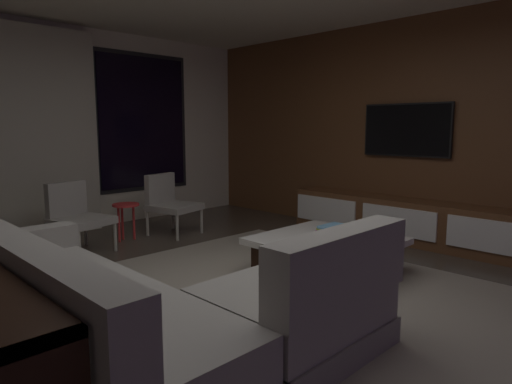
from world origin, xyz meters
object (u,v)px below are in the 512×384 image
Objects in this scene: sectional_couch at (139,312)px; accent_chair_by_curtain at (76,214)px; book_stack_on_coffee_table at (333,230)px; mounted_tv at (406,130)px; media_console at (410,222)px; accent_chair_near_window at (169,201)px; side_stool at (126,211)px; coffee_table at (326,256)px.

sectional_couch reaches higher than accent_chair_by_curtain.
accent_chair_by_curtain is (-1.45, 2.42, 0.03)m from book_stack_on_coffee_table.
accent_chair_by_curtain is at bearing 144.90° from mounted_tv.
mounted_tv is (0.18, 0.20, 1.10)m from media_console.
mounted_tv reaches higher than accent_chair_near_window.
sectional_couch is at bearing -127.37° from accent_chair_near_window.
accent_chair_by_curtain is (0.74, 2.58, 0.14)m from sectional_couch.
sectional_couch is at bearing -117.53° from side_stool.
book_stack_on_coffee_table is 1.56m from media_console.
media_console is at bearing -39.04° from accent_chair_by_curtain.
mounted_tv reaches higher than sectional_couch.
accent_chair_by_curtain is (-1.23, -0.00, 0.00)m from accent_chair_near_window.
accent_chair_near_window is at bearing 95.35° from book_stack_on_coffee_table.
side_stool is 3.45m from media_console.
book_stack_on_coffee_table is at bearing 179.08° from media_console.
accent_chair_near_window is 1.70× the size of side_stool.
sectional_couch is at bearing -106.05° from accent_chair_by_curtain.
accent_chair_near_window is at bearing 52.63° from sectional_couch.
media_console reaches higher than book_stack_on_coffee_table.
sectional_couch reaches higher than coffee_table.
coffee_table is 2.79m from accent_chair_by_curtain.
accent_chair_by_curtain is (-1.31, 2.45, 0.25)m from coffee_table.
mounted_tv is at bearing 6.18° from coffee_table.
side_stool is 0.41× the size of mounted_tv.
sectional_couch is 3.21× the size of accent_chair_near_window.
media_console is (3.75, 0.14, -0.04)m from sectional_couch.
coffee_table is at bearing 3.67° from sectional_couch.
media_console is (1.55, -0.02, -0.15)m from book_stack_on_coffee_table.
coffee_table is at bearing -179.82° from media_console.
sectional_couch is at bearing -175.78° from book_stack_on_coffee_table.
media_console is (1.78, -2.44, -0.18)m from accent_chair_near_window.
accent_chair_near_window is at bearing 126.10° from media_console.
coffee_table is (2.05, 0.13, -0.10)m from sectional_couch.
mounted_tv is at bearing -35.10° from accent_chair_by_curtain.
book_stack_on_coffee_table reaches higher than coffee_table.
side_stool reaches higher than book_stack_on_coffee_table.
mounted_tv is (3.19, -2.24, 0.92)m from accent_chair_by_curtain.
side_stool is (-0.82, 2.48, -0.03)m from book_stack_on_coffee_table.
coffee_table is 2.22m from mounted_tv.
accent_chair_near_window is (-0.23, 2.42, 0.03)m from book_stack_on_coffee_table.
accent_chair_by_curtain reaches higher than coffee_table.
media_console is at bearing -0.92° from book_stack_on_coffee_table.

